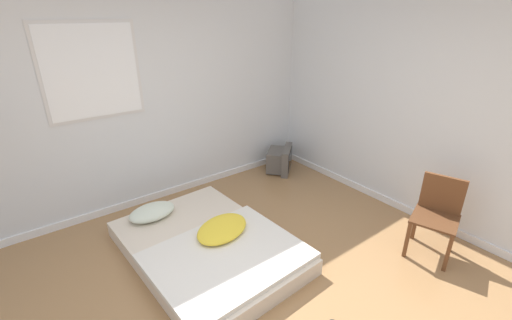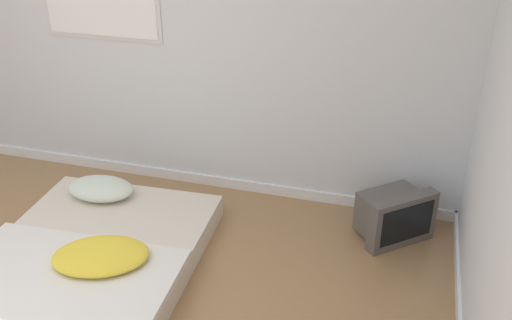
{
  "view_description": "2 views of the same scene",
  "coord_description": "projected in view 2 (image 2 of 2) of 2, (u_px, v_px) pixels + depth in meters",
  "views": [
    {
      "loc": [
        -1.24,
        -1.59,
        2.32
      ],
      "look_at": [
        1.1,
        1.5,
        0.62
      ],
      "focal_mm": 24.0,
      "sensor_mm": 36.0,
      "label": 1
    },
    {
      "loc": [
        2.01,
        -1.55,
        2.49
      ],
      "look_at": [
        1.11,
        1.54,
        0.78
      ],
      "focal_mm": 40.0,
      "sensor_mm": 36.0,
      "label": 2
    }
  ],
  "objects": [
    {
      "name": "mattress_bed",
      "position": [
        82.0,
        267.0,
        3.73
      ],
      "size": [
        1.46,
        2.0,
        0.32
      ],
      "color": "beige",
      "rests_on": "ground_plane"
    },
    {
      "name": "wall_back",
      "position": [
        151.0,
        31.0,
        4.44
      ],
      "size": [
        7.34,
        0.08,
        2.6
      ],
      "color": "silver",
      "rests_on": "ground_plane"
    },
    {
      "name": "crt_tv",
      "position": [
        393.0,
        215.0,
        4.15
      ],
      "size": [
        0.59,
        0.58,
        0.39
      ],
      "color": "#56514C",
      "rests_on": "ground_plane"
    }
  ]
}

